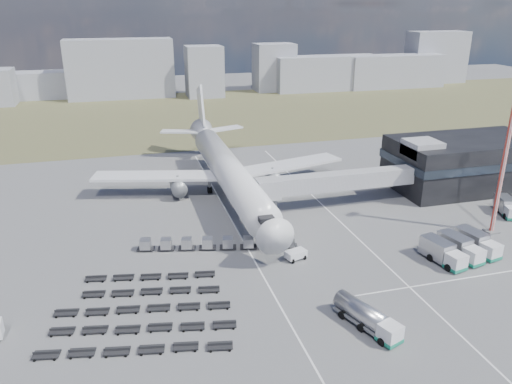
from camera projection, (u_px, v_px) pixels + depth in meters
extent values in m
plane|color=#565659|center=(277.00, 274.00, 69.57)|extent=(420.00, 420.00, 0.00)
cube|color=brown|center=(178.00, 115.00, 168.73)|extent=(420.00, 90.00, 0.01)
cube|color=silver|center=(254.00, 259.00, 73.58)|extent=(0.25, 110.00, 0.01)
cube|color=silver|center=(364.00, 245.00, 78.05)|extent=(0.25, 110.00, 0.01)
cube|color=silver|center=(467.00, 278.00, 68.57)|extent=(40.00, 0.25, 0.01)
cube|color=black|center=(466.00, 163.00, 101.37)|extent=(30.00, 16.00, 10.00)
cube|color=#262D38|center=(467.00, 157.00, 100.95)|extent=(30.40, 16.40, 1.60)
cube|color=#939399|center=(422.00, 148.00, 94.99)|extent=(6.00, 6.00, 3.00)
cube|color=#939399|center=(338.00, 181.00, 90.74)|extent=(29.80, 3.00, 3.00)
cube|color=#939399|center=(268.00, 189.00, 86.96)|extent=(4.00, 3.60, 3.40)
cylinder|color=slate|center=(275.00, 200.00, 88.69)|extent=(0.70, 0.70, 5.10)
cylinder|color=black|center=(275.00, 211.00, 89.43)|extent=(1.40, 0.90, 1.40)
cylinder|color=silver|center=(229.00, 172.00, 94.74)|extent=(5.60, 48.00, 5.60)
cone|color=silver|center=(270.00, 229.00, 70.85)|extent=(5.60, 5.00, 5.60)
cone|color=silver|center=(204.00, 134.00, 119.70)|extent=(5.60, 8.00, 5.60)
cube|color=black|center=(266.00, 219.00, 72.37)|extent=(2.20, 2.00, 0.80)
cube|color=silver|center=(158.00, 176.00, 96.44)|extent=(25.59, 11.38, 0.50)
cube|color=silver|center=(286.00, 165.00, 102.90)|extent=(25.59, 11.38, 0.50)
cylinder|color=slate|center=(178.00, 186.00, 96.11)|extent=(3.00, 5.00, 3.00)
cylinder|color=slate|center=(272.00, 177.00, 100.83)|extent=(3.00, 5.00, 3.00)
cube|color=silver|center=(180.00, 131.00, 119.99)|extent=(9.49, 5.63, 0.35)
cube|color=silver|center=(225.00, 129.00, 122.73)|extent=(9.49, 5.63, 0.35)
cube|color=silver|center=(201.00, 108.00, 120.38)|extent=(0.50, 9.06, 11.45)
cylinder|color=slate|center=(259.00, 239.00, 77.24)|extent=(0.50, 0.50, 2.50)
cylinder|color=slate|center=(210.00, 187.00, 98.98)|extent=(0.60, 0.60, 2.50)
cylinder|color=slate|center=(241.00, 184.00, 100.57)|extent=(0.60, 0.60, 2.50)
cylinder|color=black|center=(259.00, 243.00, 77.50)|extent=(0.50, 1.20, 1.20)
cube|color=#8E909B|center=(42.00, 85.00, 197.31)|extent=(26.36, 12.00, 10.29)
cube|color=#8E909B|center=(120.00, 69.00, 195.99)|extent=(40.89, 12.00, 22.63)
cube|color=#8E909B|center=(204.00, 72.00, 198.94)|extent=(14.22, 12.00, 19.85)
cube|color=#8E909B|center=(274.00, 67.00, 213.12)|extent=(16.52, 12.00, 19.60)
cube|color=#8E909B|center=(326.00, 73.00, 214.96)|extent=(45.73, 12.00, 14.47)
cube|color=#8E909B|center=(394.00, 71.00, 222.23)|extent=(44.40, 12.00, 14.13)
cube|color=#8E909B|center=(436.00, 57.00, 235.03)|extent=(27.32, 12.00, 23.36)
cube|color=silver|center=(390.00, 333.00, 54.97)|extent=(2.80, 2.80, 2.09)
cube|color=#15775B|center=(389.00, 339.00, 55.26)|extent=(2.91, 2.91, 0.46)
cylinder|color=#A8A7AC|center=(360.00, 311.00, 58.23)|extent=(4.45, 7.20, 2.28)
cube|color=slate|center=(360.00, 318.00, 58.60)|extent=(4.36, 7.17, 0.32)
cylinder|color=black|center=(368.00, 326.00, 57.64)|extent=(2.57, 1.74, 1.00)
cube|color=silver|center=(296.00, 255.00, 73.35)|extent=(3.43, 2.55, 1.40)
cube|color=silver|center=(265.00, 179.00, 102.50)|extent=(3.47, 5.87, 2.57)
cube|color=#15775B|center=(265.00, 184.00, 102.88)|extent=(3.58, 5.98, 0.41)
cube|color=silver|center=(456.00, 262.00, 70.13)|extent=(2.81, 2.73, 2.30)
cube|color=#15775B|center=(455.00, 267.00, 70.45)|extent=(2.93, 2.85, 0.47)
cube|color=#A8A7AC|center=(437.00, 248.00, 73.03)|extent=(3.41, 5.20, 2.71)
cube|color=silver|center=(474.00, 256.00, 71.64)|extent=(2.81, 2.73, 2.30)
cube|color=#15775B|center=(473.00, 262.00, 71.95)|extent=(2.93, 2.85, 0.47)
cube|color=#A8A7AC|center=(454.00, 243.00, 74.53)|extent=(3.41, 5.20, 2.71)
cube|color=silver|center=(491.00, 251.00, 73.14)|extent=(2.81, 2.73, 2.30)
cube|color=#15775B|center=(490.00, 256.00, 73.45)|extent=(2.93, 2.85, 0.47)
cube|color=#A8A7AC|center=(471.00, 239.00, 76.03)|extent=(3.41, 5.20, 2.71)
cube|color=silver|center=(512.00, 213.00, 86.73)|extent=(2.75, 2.69, 2.11)
cube|color=#15775B|center=(511.00, 217.00, 87.02)|extent=(2.87, 2.81, 0.43)
cube|color=#A8A7AC|center=(505.00, 204.00, 89.73)|extent=(3.56, 4.90, 2.49)
cube|color=black|center=(146.00, 249.00, 76.13)|extent=(2.84, 2.10, 0.18)
cube|color=#A8A7AC|center=(145.00, 244.00, 75.84)|extent=(1.88, 1.88, 1.47)
cube|color=black|center=(166.00, 248.00, 76.26)|extent=(2.84, 2.10, 0.18)
cube|color=#A8A7AC|center=(166.00, 243.00, 75.96)|extent=(1.88, 1.88, 1.47)
cube|color=black|center=(187.00, 248.00, 76.38)|extent=(2.84, 2.10, 0.18)
cube|color=#A8A7AC|center=(187.00, 243.00, 76.08)|extent=(1.88, 1.88, 1.47)
cube|color=black|center=(208.00, 247.00, 76.50)|extent=(2.84, 2.10, 0.18)
cube|color=#A8A7AC|center=(207.00, 243.00, 76.21)|extent=(1.88, 1.88, 1.47)
cube|color=black|center=(228.00, 247.00, 76.63)|extent=(2.84, 2.10, 0.18)
cube|color=#A8A7AC|center=(228.00, 242.00, 76.33)|extent=(1.88, 1.88, 1.47)
cube|color=black|center=(248.00, 247.00, 76.75)|extent=(2.84, 2.10, 0.18)
cube|color=#A8A7AC|center=(248.00, 242.00, 76.45)|extent=(1.88, 1.88, 1.47)
cube|color=black|center=(269.00, 246.00, 76.87)|extent=(2.84, 2.10, 0.18)
cube|color=#A8A7AC|center=(269.00, 241.00, 76.58)|extent=(1.88, 1.88, 1.47)
cube|color=black|center=(289.00, 246.00, 76.99)|extent=(2.84, 2.10, 0.18)
cube|color=#A8A7AC|center=(289.00, 241.00, 76.70)|extent=(1.88, 1.88, 1.47)
cube|color=black|center=(134.00, 349.00, 53.92)|extent=(22.09, 5.53, 0.67)
cube|color=black|center=(139.00, 327.00, 57.54)|extent=(22.09, 5.53, 0.67)
cube|color=black|center=(144.00, 308.00, 61.16)|extent=(22.09, 5.53, 0.67)
cube|color=black|center=(147.00, 291.00, 64.79)|extent=(18.45, 4.84, 0.67)
cube|color=black|center=(151.00, 276.00, 68.41)|extent=(18.45, 4.84, 0.67)
cylinder|color=red|center=(504.00, 160.00, 77.94)|extent=(0.70, 0.70, 24.96)
cube|color=#565659|center=(491.00, 231.00, 82.30)|extent=(2.00, 2.00, 0.30)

